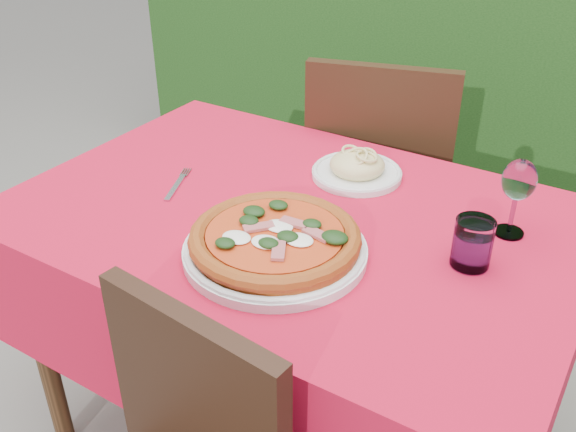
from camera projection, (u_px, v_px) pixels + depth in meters
The scene contains 8 objects.
hedge at pixel (502, 2), 2.48m from camera, with size 3.20×0.55×1.78m.
dining_table at pixel (292, 267), 1.52m from camera, with size 1.26×0.86×0.75m.
chair_far at pixel (379, 181), 2.01m from camera, with size 0.53×0.53×0.94m.
pizza_plate at pixel (275, 242), 1.27m from camera, with size 0.44×0.44×0.07m.
pasta_plate at pixel (357, 168), 1.57m from camera, with size 0.22×0.22×0.06m.
water_glass at pixel (472, 245), 1.24m from camera, with size 0.08×0.08×0.10m.
wine_glass at pixel (519, 183), 1.30m from camera, with size 0.07×0.07×0.17m.
fork at pixel (175, 187), 1.53m from camera, with size 0.02×0.18×0.00m, color #B4B4BB.
Camera 1 is at (0.65, -1.06, 1.48)m, focal length 40.00 mm.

